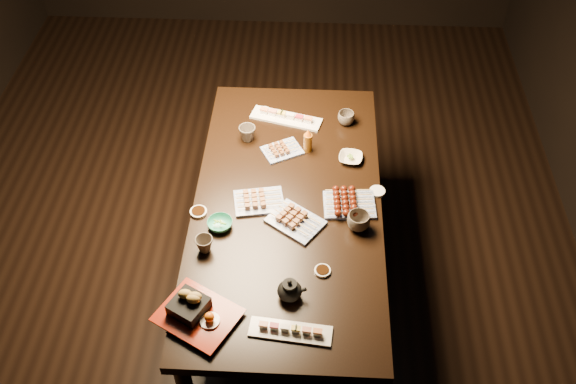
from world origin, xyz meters
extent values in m
plane|color=black|center=(0.00, 0.00, 0.00)|extent=(5.00, 5.00, 0.00)
cube|color=black|center=(0.27, -0.37, 0.38)|extent=(1.33, 1.97, 0.75)
imported|color=teal|center=(-0.03, -0.54, 0.77)|extent=(0.16, 0.16, 0.04)
imported|color=beige|center=(0.58, -0.06, 0.76)|extent=(0.14, 0.14, 0.03)
imported|color=#52493F|center=(-0.08, -0.68, 0.79)|extent=(0.11, 0.11, 0.08)
imported|color=#52493F|center=(0.61, -0.52, 0.79)|extent=(0.11, 0.11, 0.08)
imported|color=#52493F|center=(0.04, 0.07, 0.79)|extent=(0.10, 0.10, 0.08)
imported|color=#52493F|center=(0.56, 0.23, 0.79)|extent=(0.09, 0.09, 0.07)
cylinder|color=brown|center=(0.36, 0.00, 0.82)|extent=(0.05, 0.05, 0.14)
cylinder|color=white|center=(-0.14, -0.46, 0.76)|extent=(0.09, 0.09, 0.01)
cylinder|color=white|center=(0.71, -0.29, 0.76)|extent=(0.09, 0.09, 0.01)
cylinder|color=white|center=(0.45, -0.78, 0.76)|extent=(0.09, 0.09, 0.01)
cylinder|color=white|center=(0.11, 0.30, 0.76)|extent=(0.10, 0.10, 0.01)
camera|label=1|loc=(0.38, -2.48, 2.99)|focal=40.00mm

